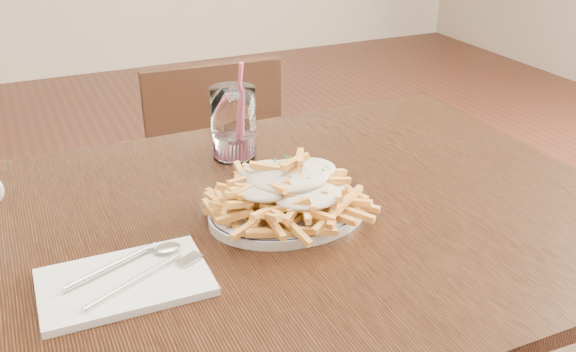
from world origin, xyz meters
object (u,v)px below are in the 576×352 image
fries_plate (288,211)px  water_glass (234,127)px  loaded_fries (288,184)px  table (256,261)px  chair_far (210,172)px

fries_plate → water_glass: size_ratio=1.54×
loaded_fries → water_glass: 0.25m
table → water_glass: water_glass is taller
water_glass → table: bearing=-102.9°
table → fries_plate: fries_plate is taller
fries_plate → water_glass: bearing=89.3°
loaded_fries → water_glass: size_ratio=1.50×
fries_plate → water_glass: water_glass is taller
table → water_glass: size_ratio=6.51×
table → chair_far: chair_far is taller
chair_far → table: bearing=-102.1°
chair_far → fries_plate: size_ratio=2.79×
loaded_fries → table: bearing=167.7°
chair_far → water_glass: water_glass is taller
table → fries_plate: bearing=-12.3°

